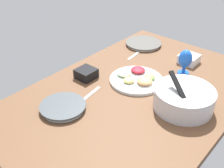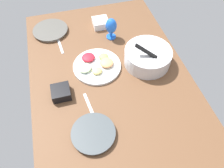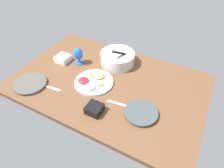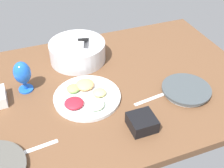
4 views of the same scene
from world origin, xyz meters
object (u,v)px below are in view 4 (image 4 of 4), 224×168
at_px(dinner_plate_right, 186,90).
at_px(mixing_bowl, 78,51).
at_px(fruit_platter, 86,96).
at_px(square_bowl_black, 142,122).
at_px(hurricane_glass_blue, 22,74).

bearing_deg(dinner_plate_right, mixing_bowl, 132.19).
height_order(fruit_platter, square_bowl_black, square_bowl_black).
bearing_deg(mixing_bowl, hurricane_glass_blue, -151.94).
height_order(fruit_platter, hurricane_glass_blue, hurricane_glass_blue).
relative_size(mixing_bowl, fruit_platter, 0.97).
bearing_deg(fruit_platter, hurricane_glass_blue, 146.98).
relative_size(hurricane_glass_blue, square_bowl_black, 1.47).
xyz_separation_m(fruit_platter, hurricane_glass_blue, (-0.27, 0.17, 0.08)).
relative_size(mixing_bowl, hurricane_glass_blue, 1.90).
bearing_deg(square_bowl_black, hurricane_glass_blue, 135.14).
relative_size(dinner_plate_right, square_bowl_black, 2.16).
xyz_separation_m(dinner_plate_right, square_bowl_black, (-0.31, -0.13, 0.02)).
distance_m(dinner_plate_right, mixing_bowl, 0.64).
height_order(mixing_bowl, hurricane_glass_blue, mixing_bowl).
xyz_separation_m(dinner_plate_right, hurricane_glass_blue, (-0.74, 0.30, 0.09)).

